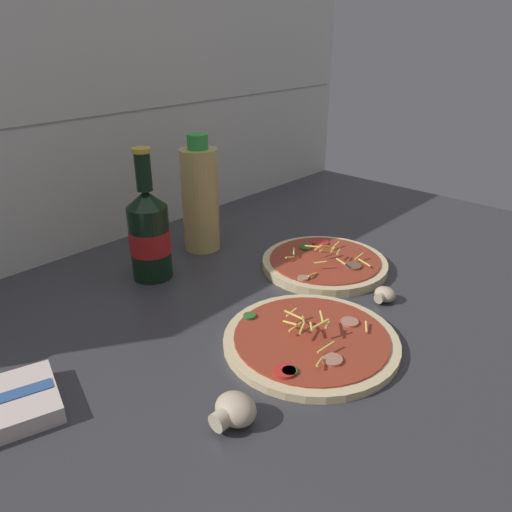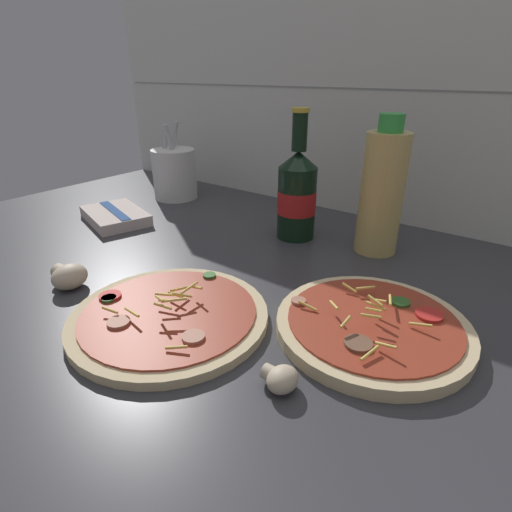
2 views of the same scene
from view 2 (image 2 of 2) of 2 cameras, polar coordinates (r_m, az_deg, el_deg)
name	(u,v)px [view 2 (image 2 of 2)]	position (r cm, az deg, el deg)	size (l,w,h in cm)	color
counter_slab	(244,300)	(62.00, -1.72, -6.36)	(160.00, 90.00, 2.50)	#38383D
tile_backsplash	(379,89)	(92.94, 17.13, 21.86)	(160.00, 1.13, 60.00)	silver
pizza_near	(169,316)	(56.00, -12.29, -8.34)	(26.72, 26.72, 4.78)	beige
pizza_far	(372,326)	(54.55, 16.27, -9.54)	(24.84, 24.84, 5.04)	beige
beer_bottle	(297,194)	(79.57, 5.87, 8.84)	(7.65, 7.65, 24.93)	black
oil_bottle	(382,192)	(75.39, 17.55, 8.70)	(7.70, 7.70, 24.58)	#D6B766
mushroom_left	(281,379)	(44.34, 3.58, -17.08)	(4.01, 3.82, 2.67)	beige
mushroom_right	(69,276)	(68.69, -25.20, -2.62)	(5.77, 5.49, 3.84)	beige
utensil_crock	(174,173)	(108.68, -11.57, 11.50)	(11.25, 11.25, 19.22)	silver
dish_towel	(115,216)	(95.73, -19.46, 5.43)	(19.10, 15.49, 2.56)	beige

